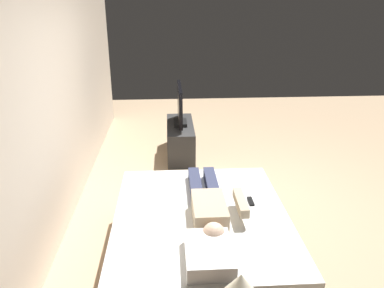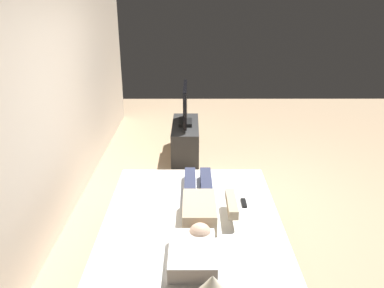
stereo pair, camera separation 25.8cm
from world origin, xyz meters
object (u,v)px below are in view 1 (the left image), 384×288
at_px(bed, 201,240).
at_px(person, 209,204).
at_px(tv, 180,106).
at_px(lamp, 241,287).
at_px(remote, 251,201).
at_px(pillow, 209,254).
at_px(tv_stand, 180,140).

xyz_separation_m(bed, person, (0.03, -0.07, 0.36)).
height_order(bed, tv, tv).
bearing_deg(bed, lamp, -175.05).
height_order(person, remote, person).
bearing_deg(person, pillow, 173.61).
xyz_separation_m(person, tv_stand, (2.59, 0.17, -0.37)).
distance_m(bed, person, 0.37).
relative_size(person, remote, 8.40).
bearing_deg(tv, lamp, -176.93).
distance_m(person, tv_stand, 2.62).
bearing_deg(bed, pillow, 180.00).
relative_size(tv, lamp, 2.10).
bearing_deg(lamp, remote, -14.49).
bearing_deg(person, remote, -69.53).
height_order(pillow, lamp, lamp).
bearing_deg(pillow, remote, -30.49).
bearing_deg(person, tv_stand, 3.83).
xyz_separation_m(pillow, lamp, (-0.62, -0.11, 0.25)).
xyz_separation_m(tv_stand, tv, (0.00, 0.00, 0.53)).
distance_m(tv_stand, tv, 0.53).
distance_m(pillow, remote, 0.95).
xyz_separation_m(pillow, remote, (0.81, -0.48, -0.05)).
height_order(bed, pillow, pillow).
bearing_deg(lamp, bed, 4.95).
xyz_separation_m(remote, lamp, (-1.43, 0.37, 0.30)).
xyz_separation_m(person, tv, (2.59, 0.17, 0.16)).
relative_size(remote, tv_stand, 0.14).
bearing_deg(bed, person, -68.72).
bearing_deg(lamp, person, 1.53).
xyz_separation_m(person, remote, (0.15, -0.40, -0.07)).
bearing_deg(bed, tv_stand, 2.17).
bearing_deg(tv, person, -176.17).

